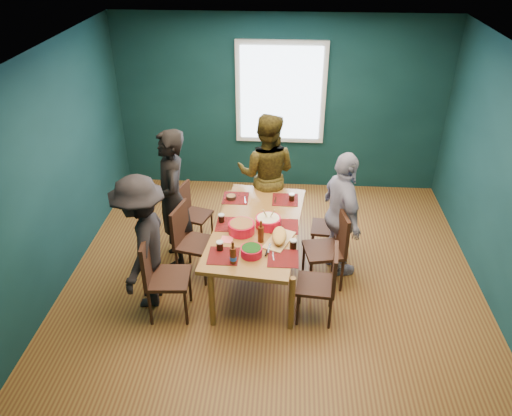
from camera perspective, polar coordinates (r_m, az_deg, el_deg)
The scene contains 26 objects.
room at distance 5.69m, azimuth 2.22°, elevation 4.45°, with size 5.01×5.01×2.71m.
dining_table at distance 5.87m, azimuth 0.12°, elevation -2.58°, with size 1.16×2.01×0.73m.
chair_left_far at distance 6.70m, azimuth -7.58°, elevation -0.12°, with size 0.46×0.46×0.82m.
chair_left_mid at distance 6.04m, azimuth -7.74°, elevation -3.20°, with size 0.51×0.51×0.93m.
chair_left_near at distance 5.48m, azimuth -11.04°, elevation -7.10°, with size 0.48×0.48×0.99m.
chair_right_far at distance 6.40m, azimuth 8.85°, elevation -1.68°, with size 0.42×0.42×0.85m.
chair_right_mid at distance 5.89m, azimuth 8.68°, elevation -4.00°, with size 0.52×0.52×0.97m.
chair_right_near at distance 5.41m, azimuth 7.82°, elevation -8.07°, with size 0.44×0.44×0.90m.
person_far_left at distance 6.12m, azimuth -9.57°, elevation 0.95°, with size 0.65×0.43×1.78m, color black.
person_back at distance 6.74m, azimuth 1.21°, elevation 3.91°, with size 0.82×0.64×1.70m, color black.
person_right at distance 5.99m, azimuth 9.79°, elevation -0.84°, with size 0.94×0.39×1.60m, color white.
person_near_left at distance 5.56m, azimuth -12.84°, elevation -3.91°, with size 1.03×0.59×1.59m, color black.
bowl_salad at distance 5.68m, azimuth -1.67°, elevation -2.23°, with size 0.30×0.30×0.13m.
bowl_dumpling at distance 5.79m, azimuth 1.40°, elevation -1.55°, with size 0.29×0.29×0.27m.
bowl_herbs at distance 5.32m, azimuth -0.52°, elevation -4.94°, with size 0.23×0.23×0.10m.
cutting_board at distance 5.55m, azimuth 2.67°, elevation -3.31°, with size 0.37×0.57×0.12m.
small_bowl at distance 6.36m, azimuth -2.86°, elevation 1.25°, with size 0.13×0.13×0.05m.
beer_bottle_a at distance 5.19m, azimuth -2.64°, elevation -5.45°, with size 0.07×0.07×0.27m.
beer_bottle_b at distance 5.51m, azimuth 0.56°, elevation -2.95°, with size 0.07×0.07×0.27m.
cola_glass_a at distance 5.41m, azimuth -4.16°, elevation -4.29°, with size 0.08×0.08×0.11m.
cola_glass_b at distance 5.44m, azimuth 4.28°, elevation -4.09°, with size 0.08×0.08×0.11m.
cola_glass_c at distance 6.32m, azimuth 4.10°, elevation 1.27°, with size 0.07×0.07×0.10m.
cola_glass_d at distance 5.88m, azimuth -3.97°, elevation -1.14°, with size 0.08×0.08×0.10m.
napkin_a at distance 5.92m, azimuth 3.36°, elevation -1.55°, with size 0.12×0.12×0.00m, color #FD6A71.
napkin_b at distance 5.60m, azimuth -3.35°, elevation -3.62°, with size 0.14×0.14×0.00m, color #FD6A71.
napkin_c at distance 5.27m, azimuth 3.56°, elevation -6.08°, with size 0.16×0.16×0.00m, color #FD6A71.
Camera 1 is at (0.13, -4.83, 3.90)m, focal length 35.00 mm.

